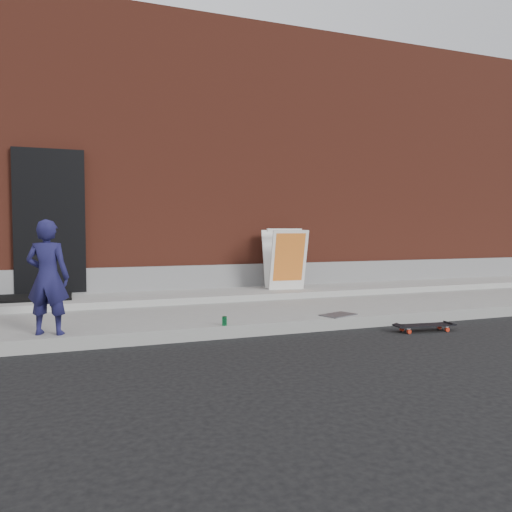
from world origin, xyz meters
name	(u,v)px	position (x,y,z in m)	size (l,w,h in m)	color
ground	(276,335)	(0.00, 0.00, 0.00)	(80.00, 80.00, 0.00)	black
sidewalk	(237,310)	(0.00, 1.50, 0.07)	(20.00, 3.00, 0.15)	gray
apron	(220,294)	(0.00, 2.40, 0.20)	(20.00, 1.20, 0.10)	gray
building	(168,180)	(0.00, 6.99, 2.50)	(20.00, 8.10, 5.00)	maroon
child	(48,277)	(-2.53, 0.22, 0.76)	(0.45, 0.29, 1.23)	#181742
skateboard	(425,326)	(1.82, -0.44, 0.07)	(0.78, 0.28, 0.09)	red
pizza_sign	(285,259)	(1.15, 2.37, 0.77)	(0.68, 0.79, 1.04)	silver
soda_can	(224,321)	(-0.63, 0.05, 0.20)	(0.06, 0.06, 0.11)	#1A8645
doormat	(29,297)	(-2.90, 2.62, 0.27)	(1.20, 0.97, 0.03)	black
utility_plate	(338,315)	(0.97, 0.20, 0.16)	(0.45, 0.29, 0.01)	#58585D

